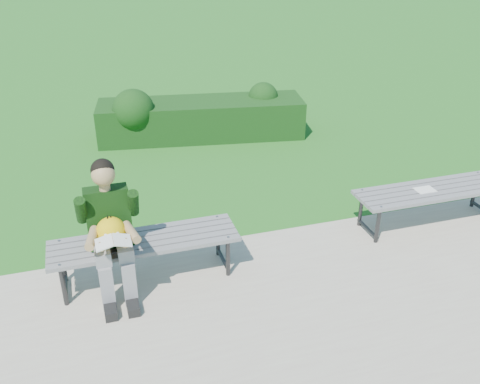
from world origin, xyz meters
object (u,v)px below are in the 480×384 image
paper_sheet (425,190)px  bench_right (432,193)px  bench_left (145,244)px  seated_boy (110,227)px  hedge (196,116)px

paper_sheet → bench_right: bearing=0.0°
bench_left → paper_sheet: bearing=1.8°
bench_left → bench_right: (3.29, 0.10, 0.00)m
bench_left → seated_boy: (-0.30, -0.10, 0.30)m
bench_left → paper_sheet: size_ratio=8.17×
bench_right → seated_boy: bearing=-176.8°
hedge → bench_left: (-1.35, -3.63, 0.06)m
hedge → seated_boy: size_ratio=2.55×
hedge → seated_boy: seated_boy is taller
hedge → bench_left: size_ratio=1.87×
paper_sheet → bench_left: bearing=-178.2°
seated_boy → hedge: bearing=66.2°
hedge → bench_right: bearing=-61.2°
bench_left → seated_boy: 0.44m
hedge → paper_sheet: size_ratio=15.25×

